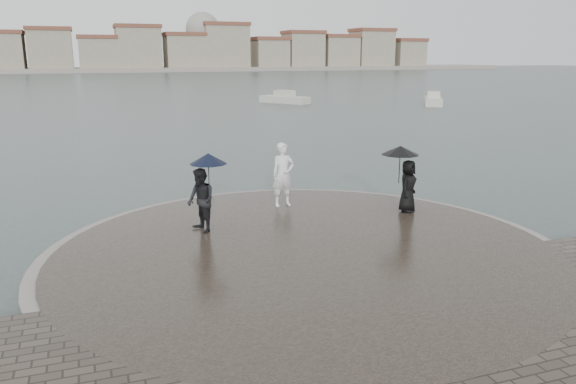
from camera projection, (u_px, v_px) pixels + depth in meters
name	position (u px, v px, depth m)	size (l,w,h in m)	color
ground	(377.00, 327.00, 10.28)	(400.00, 400.00, 0.00)	#2B3835
kerb_ring	(306.00, 256.00, 13.44)	(12.50, 12.50, 0.32)	gray
quay_tip	(306.00, 256.00, 13.43)	(11.90, 11.90, 0.36)	#2D261E
statue	(283.00, 175.00, 16.96)	(0.71, 0.46, 1.94)	white
visitor_left	(203.00, 191.00, 14.48)	(1.16, 1.07, 2.04)	black
visitor_right	(405.00, 173.00, 16.30)	(1.24, 1.10, 1.95)	black
far_skyline	(73.00, 52.00, 153.65)	(260.00, 20.00, 37.00)	gray
boats	(253.00, 106.00, 50.21)	(45.47, 17.15, 1.50)	beige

